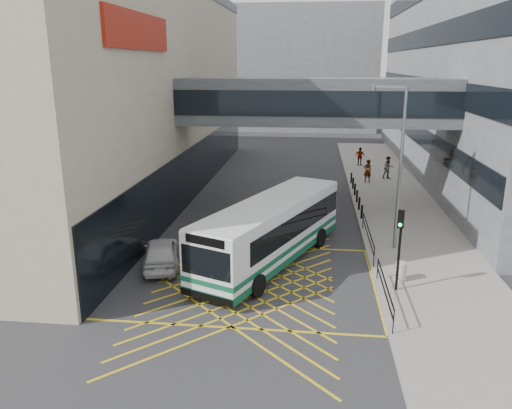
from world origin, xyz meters
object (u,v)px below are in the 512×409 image
(bus, at_px, (272,229))
(pedestrian_a, at_px, (367,171))
(car_dark, at_px, (264,208))
(street_lamp, at_px, (397,159))
(litter_bin, at_px, (401,271))
(pedestrian_b, at_px, (388,168))
(pedestrian_c, at_px, (360,157))
(car_silver, at_px, (321,188))
(traffic_light, at_px, (400,239))
(car_white, at_px, (161,252))

(bus, height_order, pedestrian_a, bus)
(car_dark, xyz_separation_m, street_lamp, (7.51, -4.79, 4.35))
(bus, distance_m, pedestrian_a, 19.25)
(litter_bin, relative_size, pedestrian_b, 0.46)
(car_dark, height_order, pedestrian_c, pedestrian_c)
(car_silver, height_order, traffic_light, traffic_light)
(litter_bin, bearing_deg, car_silver, 102.80)
(bus, bearing_deg, car_silver, 101.61)
(bus, height_order, traffic_light, traffic_light)
(car_silver, relative_size, litter_bin, 4.63)
(pedestrian_c, bearing_deg, car_white, 80.49)
(bus, bearing_deg, car_white, -144.51)
(litter_bin, bearing_deg, traffic_light, -108.54)
(traffic_light, height_order, pedestrian_a, traffic_light)
(car_dark, bearing_deg, bus, 85.40)
(car_dark, bearing_deg, pedestrian_b, -141.51)
(traffic_light, distance_m, street_lamp, 6.10)
(car_dark, bearing_deg, pedestrian_a, -139.11)
(bus, height_order, litter_bin, bus)
(car_silver, bearing_deg, litter_bin, 114.17)
(pedestrian_a, height_order, pedestrian_c, pedestrian_a)
(traffic_light, height_order, pedestrian_b, traffic_light)
(pedestrian_b, bearing_deg, traffic_light, -112.74)
(pedestrian_b, bearing_deg, car_white, -139.83)
(pedestrian_b, bearing_deg, car_dark, -143.75)
(traffic_light, relative_size, litter_bin, 4.26)
(traffic_light, height_order, pedestrian_c, traffic_light)
(pedestrian_c, bearing_deg, litter_bin, 104.21)
(street_lamp, height_order, pedestrian_b, street_lamp)
(bus, xyz_separation_m, litter_bin, (6.19, -1.99, -1.16))
(car_white, height_order, car_silver, car_white)
(traffic_light, bearing_deg, car_white, -169.34)
(car_dark, height_order, litter_bin, car_dark)
(bus, height_order, car_silver, bus)
(street_lamp, bearing_deg, traffic_light, -72.70)
(car_silver, bearing_deg, bus, 90.17)
(bus, relative_size, pedestrian_c, 6.63)
(litter_bin, height_order, pedestrian_c, pedestrian_c)
(traffic_light, relative_size, pedestrian_b, 1.95)
(bus, xyz_separation_m, pedestrian_b, (8.52, 19.66, -0.63))
(litter_bin, bearing_deg, pedestrian_a, 88.87)
(street_lamp, xyz_separation_m, pedestrian_c, (0.21, 22.86, -4.05))
(car_dark, distance_m, pedestrian_a, 13.35)
(bus, height_order, pedestrian_c, bus)
(car_white, distance_m, pedestrian_b, 25.18)
(car_dark, bearing_deg, litter_bin, 114.93)
(pedestrian_a, xyz_separation_m, pedestrian_c, (-0.01, 7.19, -0.08))
(car_silver, distance_m, pedestrian_c, 12.41)
(car_silver, bearing_deg, pedestrian_a, -119.07)
(car_dark, distance_m, car_silver, 7.36)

